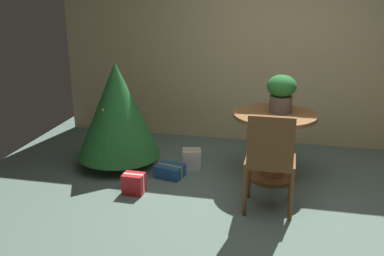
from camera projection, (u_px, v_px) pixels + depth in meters
The scene contains 9 objects.
ground_plane at pixel (260, 215), 4.28m from camera, with size 6.60×6.60×0.00m, color slate.
back_wall_panel at pixel (277, 48), 5.93m from camera, with size 6.00×0.10×2.60m, color beige.
round_dining_table at pixel (274, 138), 4.96m from camera, with size 0.91×0.91×0.77m.
flower_vase at pixel (281, 91), 4.85m from camera, with size 0.32×0.32×0.42m.
wooden_chair_near at pixel (270, 157), 4.18m from camera, with size 0.47×0.43×1.00m.
holiday_tree at pixel (117, 110), 5.26m from camera, with size 0.99×0.99×1.27m.
gift_box_blue at pixel (170, 171), 5.12m from camera, with size 0.35×0.30×0.14m.
gift_box_red at pixel (134, 184), 4.71m from camera, with size 0.23×0.17×0.22m.
gift_box_cream at pixel (192, 159), 5.35m from camera, with size 0.25×0.23×0.24m.
Camera 1 is at (0.19, -3.87, 2.12)m, focal length 41.80 mm.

